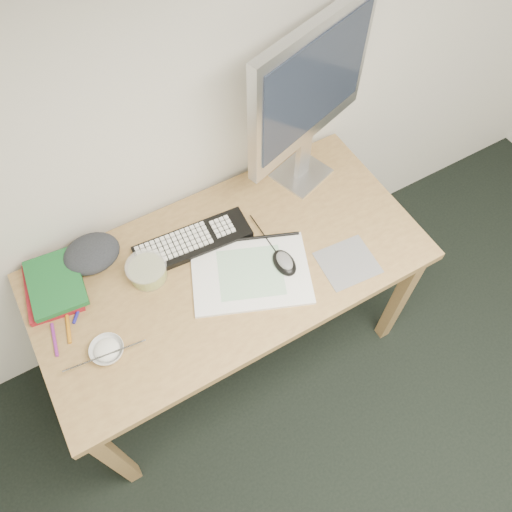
{
  "coord_description": "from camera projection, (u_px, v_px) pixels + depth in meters",
  "views": [
    {
      "loc": [
        -0.72,
        0.59,
        2.27
      ],
      "look_at": [
        -0.27,
        1.37,
        0.83
      ],
      "focal_mm": 35.0,
      "sensor_mm": 36.0,
      "label": 1
    }
  ],
  "objects": [
    {
      "name": "cloth_lump",
      "position": [
        92.0,
        254.0,
        1.76
      ],
      "size": [
        0.21,
        0.19,
        0.07
      ],
      "primitive_type": "ellipsoid",
      "rotation": [
        0.0,
        0.0,
        0.34
      ],
      "color": "#25272C",
      "rests_on": "desk"
    },
    {
      "name": "mousepad",
      "position": [
        348.0,
        263.0,
        1.78
      ],
      "size": [
        0.21,
        0.19,
        0.0
      ],
      "primitive_type": "cube",
      "rotation": [
        0.0,
        0.0,
        -0.09
      ],
      "color": "slate",
      "rests_on": "desk"
    },
    {
      "name": "monitor",
      "position": [
        311.0,
        90.0,
        1.65
      ],
      "size": [
        0.56,
        0.23,
        0.67
      ],
      "rotation": [
        0.0,
        0.0,
        0.31
      ],
      "color": "silver",
      "rests_on": "desk"
    },
    {
      "name": "pencil_tan",
      "position": [
        223.0,
        258.0,
        1.79
      ],
      "size": [
        0.16,
        0.07,
        0.01
      ],
      "primitive_type": "cylinder",
      "rotation": [
        0.0,
        1.57,
        -0.35
      ],
      "color": "tan",
      "rests_on": "desk"
    },
    {
      "name": "desk",
      "position": [
        230.0,
        276.0,
        1.85
      ],
      "size": [
        1.4,
        0.7,
        0.75
      ],
      "color": "tan",
      "rests_on": "ground"
    },
    {
      "name": "keyboard",
      "position": [
        193.0,
        242.0,
        1.81
      ],
      "size": [
        0.43,
        0.17,
        0.03
      ],
      "primitive_type": "cube",
      "rotation": [
        0.0,
        0.0,
        -0.07
      ],
      "color": "black",
      "rests_on": "desk"
    },
    {
      "name": "sketchpad",
      "position": [
        251.0,
        273.0,
        1.75
      ],
      "size": [
        0.49,
        0.43,
        0.01
      ],
      "primitive_type": "cube",
      "rotation": [
        0.0,
        0.0,
        -0.39
      ],
      "color": "white",
      "rests_on": "desk"
    },
    {
      "name": "chopsticks",
      "position": [
        105.0,
        355.0,
        1.56
      ],
      "size": [
        0.25,
        0.05,
        0.02
      ],
      "primitive_type": "cylinder",
      "rotation": [
        0.0,
        1.57,
        -0.12
      ],
      "color": "#AFAFB1",
      "rests_on": "rice_bowl"
    },
    {
      "name": "marker_blue",
      "position": [
        79.0,
        307.0,
        1.68
      ],
      "size": [
        0.08,
        0.1,
        0.01
      ],
      "primitive_type": "cylinder",
      "rotation": [
        0.0,
        1.57,
        0.92
      ],
      "color": "#1C1B94",
      "rests_on": "desk"
    },
    {
      "name": "book_red",
      "position": [
        53.0,
        288.0,
        1.71
      ],
      "size": [
        0.21,
        0.26,
        0.02
      ],
      "primitive_type": "cube",
      "rotation": [
        0.0,
        0.0,
        -0.17
      ],
      "color": "maroon",
      "rests_on": "desk"
    },
    {
      "name": "rice_bowl",
      "position": [
        107.0,
        350.0,
        1.59
      ],
      "size": [
        0.12,
        0.12,
        0.03
      ],
      "primitive_type": "imported",
      "rotation": [
        0.0,
        0.0,
        -0.08
      ],
      "color": "white",
      "rests_on": "desk"
    },
    {
      "name": "fruit_tub",
      "position": [
        147.0,
        271.0,
        1.72
      ],
      "size": [
        0.17,
        0.17,
        0.07
      ],
      "primitive_type": "cylinder",
      "rotation": [
        0.0,
        0.0,
        0.2
      ],
      "color": "#D2C74A",
      "rests_on": "desk"
    },
    {
      "name": "mouse",
      "position": [
        284.0,
        261.0,
        1.75
      ],
      "size": [
        0.08,
        0.12,
        0.04
      ],
      "primitive_type": "ellipsoid",
      "rotation": [
        0.0,
        0.0,
        -0.04
      ],
      "color": "black",
      "rests_on": "sketchpad"
    },
    {
      "name": "book_green",
      "position": [
        55.0,
        283.0,
        1.7
      ],
      "size": [
        0.2,
        0.26,
        0.02
      ],
      "primitive_type": "cube",
      "rotation": [
        0.0,
        0.0,
        -0.1
      ],
      "color": "#186029",
      "rests_on": "book_red"
    },
    {
      "name": "pencil_black",
      "position": [
        231.0,
        245.0,
        1.82
      ],
      "size": [
        0.16,
        0.04,
        0.01
      ],
      "primitive_type": "cylinder",
      "rotation": [
        0.0,
        1.57,
        0.25
      ],
      "color": "black",
      "rests_on": "desk"
    },
    {
      "name": "pencil_pink",
      "position": [
        214.0,
        254.0,
        1.8
      ],
      "size": [
        0.15,
        0.09,
        0.01
      ],
      "primitive_type": "cylinder",
      "rotation": [
        0.0,
        1.57,
        -0.53
      ],
      "color": "#D66B85",
      "rests_on": "desk"
    },
    {
      "name": "marker_purple",
      "position": [
        54.0,
        340.0,
        1.62
      ],
      "size": [
        0.03,
        0.12,
        0.01
      ],
      "primitive_type": "cylinder",
      "rotation": [
        0.0,
        1.57,
        1.41
      ],
      "color": "#7F2486",
      "rests_on": "desk"
    },
    {
      "name": "marker_orange",
      "position": [
        68.0,
        325.0,
        1.65
      ],
      "size": [
        0.04,
        0.13,
        0.01
      ],
      "primitive_type": "cylinder",
      "rotation": [
        0.0,
        1.57,
        1.35
      ],
      "color": "orange",
      "rests_on": "desk"
    }
  ]
}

